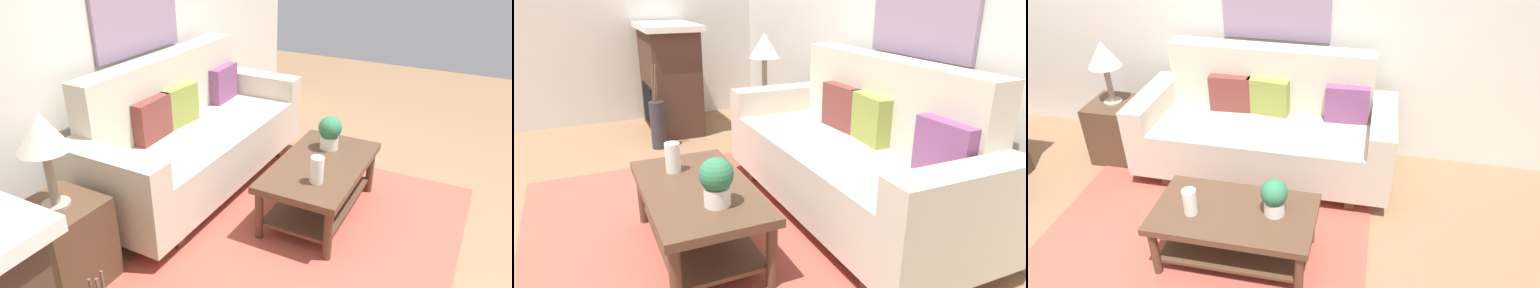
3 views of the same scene
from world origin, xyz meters
TOP-DOWN VIEW (x-y plane):
  - ground_plane at (0.00, 0.00)m, footprint 9.66×9.66m
  - wall_back at (0.00, 2.21)m, footprint 5.66×0.10m
  - area_rug at (0.00, 0.50)m, footprint 2.42×1.88m
  - couch at (0.25, 1.67)m, footprint 2.17×0.84m
  - throw_pillow_maroon at (-0.09, 1.79)m, footprint 0.37×0.14m
  - throw_pillow_olive at (0.25, 1.79)m, footprint 0.37×0.15m
  - throw_pillow_plum at (0.92, 1.79)m, footprint 0.37×0.14m
  - coffee_table at (0.30, 0.58)m, footprint 1.10×0.60m
  - tabletop_vase at (0.02, 0.50)m, footprint 0.09×0.09m
  - potted_plant_tabletop at (0.57, 0.61)m, footprint 0.18×0.18m
  - side_table at (-1.14, 1.62)m, footprint 0.44×0.44m
  - table_lamp at (-1.14, 1.62)m, footprint 0.28×0.28m

SIDE VIEW (x-z plane):
  - ground_plane at x=0.00m, z-range 0.00..0.00m
  - area_rug at x=0.00m, z-range 0.00..0.01m
  - side_table at x=-1.14m, z-range 0.00..0.56m
  - coffee_table at x=0.30m, z-range 0.10..0.53m
  - couch at x=0.25m, z-range -0.11..0.97m
  - tabletop_vase at x=0.02m, z-range 0.43..0.62m
  - potted_plant_tabletop at x=0.57m, z-range 0.44..0.70m
  - throw_pillow_maroon at x=-0.09m, z-range 0.52..0.84m
  - throw_pillow_olive at x=0.25m, z-range 0.52..0.84m
  - throw_pillow_plum at x=0.92m, z-range 0.52..0.84m
  - table_lamp at x=-1.14m, z-range 0.71..1.28m
  - wall_back at x=0.00m, z-range 0.00..2.70m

